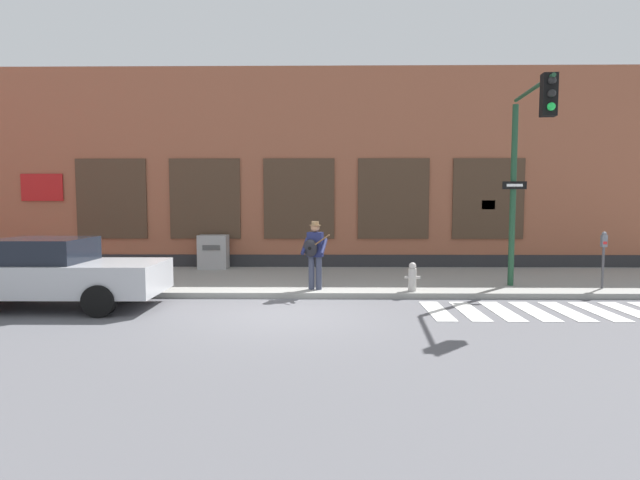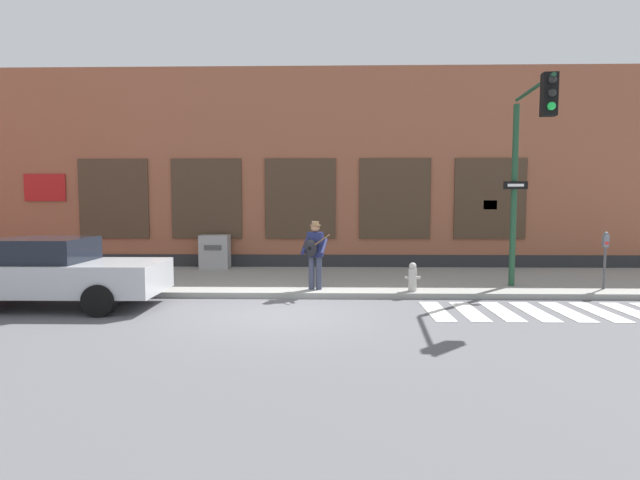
{
  "view_description": "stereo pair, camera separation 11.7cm",
  "coord_description": "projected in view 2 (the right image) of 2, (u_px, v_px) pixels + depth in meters",
  "views": [
    {
      "loc": [
        0.91,
        -10.22,
        2.34
      ],
      "look_at": [
        0.76,
        1.86,
        1.39
      ],
      "focal_mm": 28.0,
      "sensor_mm": 36.0,
      "label": 1
    },
    {
      "loc": [
        1.03,
        -10.22,
        2.34
      ],
      "look_at": [
        0.76,
        1.86,
        1.39
      ],
      "focal_mm": 28.0,
      "sensor_mm": 36.0,
      "label": 2
    }
  ],
  "objects": [
    {
      "name": "busker",
      "position": [
        314.0,
        251.0,
        12.33
      ],
      "size": [
        0.72,
        0.62,
        1.7
      ],
      "color": "#33384C",
      "rests_on": "sidewalk"
    },
    {
      "name": "sidewalk",
      "position": [
        295.0,
        280.0,
        14.33
      ],
      "size": [
        28.0,
        4.78,
        0.14
      ],
      "color": "gray",
      "rests_on": "ground"
    },
    {
      "name": "traffic_light",
      "position": [
        528.0,
        152.0,
        11.7
      ],
      "size": [
        0.64,
        2.67,
        4.84
      ],
      "color": "#1E472D",
      "rests_on": "sidewalk"
    },
    {
      "name": "red_car",
      "position": [
        54.0,
        273.0,
        10.96
      ],
      "size": [
        4.61,
        2.01,
        1.53
      ],
      "color": "#B7BABF",
      "rests_on": "ground"
    },
    {
      "name": "building_backdrop",
      "position": [
        304.0,
        173.0,
        18.44
      ],
      "size": [
        28.0,
        4.06,
        6.73
      ],
      "color": "#99563D",
      "rests_on": "ground"
    },
    {
      "name": "parking_meter",
      "position": [
        605.0,
        251.0,
        12.43
      ],
      "size": [
        0.13,
        0.11,
        1.44
      ],
      "color": "#47474C",
      "rests_on": "sidewalk"
    },
    {
      "name": "crosswalk",
      "position": [
        550.0,
        312.0,
        10.53
      ],
      "size": [
        5.2,
        1.9,
        0.01
      ],
      "color": "silver",
      "rests_on": "ground"
    },
    {
      "name": "utility_box",
      "position": [
        215.0,
        252.0,
        16.28
      ],
      "size": [
        0.94,
        0.61,
        1.09
      ],
      "color": "#9E9E9E",
      "rests_on": "sidewalk"
    },
    {
      "name": "fire_hydrant",
      "position": [
        413.0,
        277.0,
        12.19
      ],
      "size": [
        0.38,
        0.2,
        0.7
      ],
      "color": "#B2ADA8",
      "rests_on": "sidewalk"
    },
    {
      "name": "ground_plane",
      "position": [
        282.0,
        313.0,
        10.39
      ],
      "size": [
        160.0,
        160.0,
        0.0
      ],
      "primitive_type": "plane",
      "color": "#56565B"
    }
  ]
}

